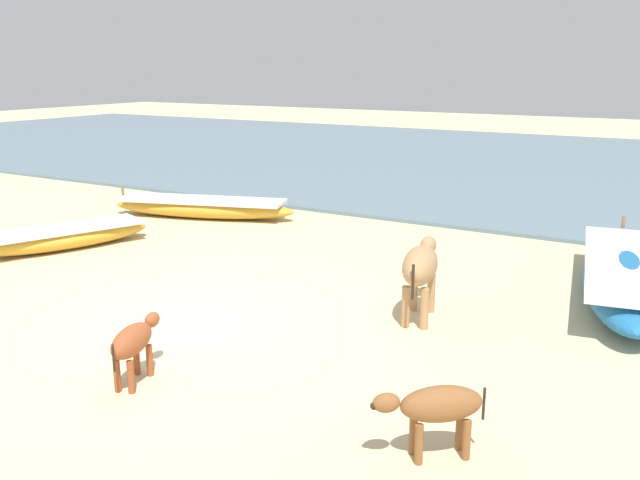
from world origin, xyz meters
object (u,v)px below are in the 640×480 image
object	(u,v)px
fishing_boat_3	(203,207)
fishing_boat_2	(627,277)
fishing_boat_0	(65,237)
cow_adult_tan	(421,267)
calf_far_rust	(134,341)
calf_near_brown	(437,407)

from	to	relation	value
fishing_boat_3	fishing_boat_2	bearing A→B (deg)	155.47
fishing_boat_0	fishing_boat_2	xyz separation A→B (m)	(9.19, 2.24, 0.09)
fishing_boat_3	cow_adult_tan	xyz separation A→B (m)	(6.42, -3.28, 0.47)
fishing_boat_3	calf_far_rust	world-z (taller)	calf_far_rust
fishing_boat_0	calf_far_rust	world-z (taller)	calf_far_rust
fishing_boat_0	cow_adult_tan	xyz separation A→B (m)	(6.92, 0.00, 0.48)
fishing_boat_0	fishing_boat_3	size ratio (longest dim) A/B	0.76
fishing_boat_3	calf_far_rust	xyz separation A→B (m)	(4.55, -6.54, 0.23)
fishing_boat_2	fishing_boat_0	bearing A→B (deg)	94.72
fishing_boat_2	cow_adult_tan	xyz separation A→B (m)	(-2.27, -2.23, 0.39)
fishing_boat_0	calf_near_brown	bearing A→B (deg)	91.29
fishing_boat_0	fishing_boat_3	world-z (taller)	fishing_boat_3
fishing_boat_3	cow_adult_tan	bearing A→B (deg)	135.28
fishing_boat_3	calf_near_brown	xyz separation A→B (m)	(7.79, -6.27, 0.24)
fishing_boat_2	cow_adult_tan	bearing A→B (deg)	125.58
fishing_boat_3	cow_adult_tan	size ratio (longest dim) A/B	2.82
cow_adult_tan	calf_near_brown	distance (m)	3.30
calf_near_brown	calf_far_rust	world-z (taller)	calf_near_brown
fishing_boat_0	calf_far_rust	size ratio (longest dim) A/B	3.33
calf_near_brown	calf_far_rust	distance (m)	3.25
calf_far_rust	fishing_boat_3	bearing A→B (deg)	17.58
fishing_boat_2	cow_adult_tan	size ratio (longest dim) A/B	3.10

